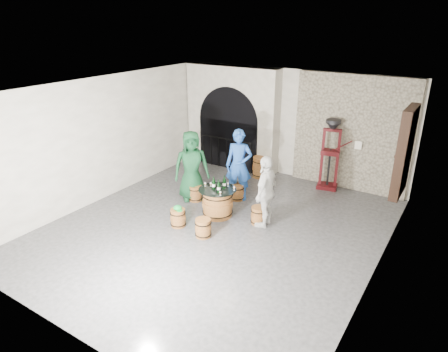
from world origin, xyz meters
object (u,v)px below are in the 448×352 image
Objects in this scene: person_white at (266,191)px; wine_bottle_right at (224,183)px; barrel_stool_left at (195,193)px; side_barrel at (260,167)px; barrel_stool_near_right at (203,228)px; person_green at (191,166)px; barrel_table at (218,202)px; barrel_stool_right at (258,215)px; barrel_stool_near_left at (178,218)px; corking_press at (331,149)px; wine_bottle_center at (219,187)px; wine_bottle_left at (214,184)px; barrel_stool_far at (237,192)px; person_blue at (239,165)px.

person_white is 1.09m from wine_bottle_right.
side_barrel is (0.67, 2.40, 0.11)m from barrel_stool_left.
person_green reaches higher than barrel_stool_near_right.
side_barrel is at bearing 25.60° from person_green.
barrel_stool_left is at bearing 157.41° from barrel_table.
barrel_stool_near_left is (-1.53, -1.12, 0.00)m from barrel_stool_right.
barrel_table is 2.14× the size of barrel_stool_left.
corking_press is at bearing -2.19° from person_green.
barrel_stool_left is at bearing -146.12° from corking_press.
barrel_stool_near_left is 1.19m from wine_bottle_center.
barrel_stool_left is 1.19m from wine_bottle_left.
barrel_stool_left is 1.32× the size of wine_bottle_right.
barrel_table reaches higher than barrel_stool_far.
corking_press is (2.01, 0.29, 0.85)m from side_barrel.
wine_bottle_left is 1.00× the size of wine_bottle_right.
person_white is (1.20, 0.21, 0.51)m from barrel_table.
person_green is at bearing -109.29° from side_barrel.
wine_bottle_left is at bearing -168.54° from barrel_stool_right.
barrel_stool_left is 0.74m from person_green.
barrel_stool_right is at bearing -38.29° from barrel_stool_far.
person_white is (0.91, 1.22, 0.65)m from barrel_stool_near_right.
person_blue is 1.57m from person_white.
barrel_stool_near_right is 4.46m from corking_press.
barrel_stool_near_right is 0.21× the size of corking_press.
wine_bottle_left reaches higher than barrel_stool_far.
person_green is 1.09× the size of person_white.
side_barrel is (0.82, 2.34, -0.62)m from person_green.
person_blue is at bearing -130.70° from person_white.
person_blue reaches higher than barrel_stool_far.
person_white is at bearing 9.76° from barrel_table.
barrel_stool_left is 0.23× the size of person_green.
person_green is 1.17m from wine_bottle_left.
barrel_stool_near_right and barrel_stool_near_left have the same top height.
barrel_stool_right is at bearing 57.79° from barrel_stool_near_right.
person_blue is (-0.00, 0.07, 0.74)m from barrel_stool_far.
barrel_stool_near_right is 1.33m from wine_bottle_right.
barrel_stool_near_right is 0.23× the size of person_green.
barrel_table is 0.49× the size of person_green.
barrel_table is 2.82× the size of wine_bottle_right.
barrel_table is 2.14× the size of barrel_stool_far.
wine_bottle_right is at bearing -99.96° from person_blue.
person_blue is 2.66m from corking_press.
barrel_table is 1.07m from barrel_stool_right.
wine_bottle_center is 0.28m from wine_bottle_right.
barrel_table is at bearing -22.59° from barrel_stool_left.
barrel_stool_left is at bearing -144.47° from barrel_stool_far.
barrel_stool_near_left is 0.67× the size of side_barrel.
person_white reaches higher than barrel_stool_near_left.
corking_press is (1.58, 3.23, 0.32)m from wine_bottle_center.
barrel_stool_near_right is at bearing -41.44° from person_white.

